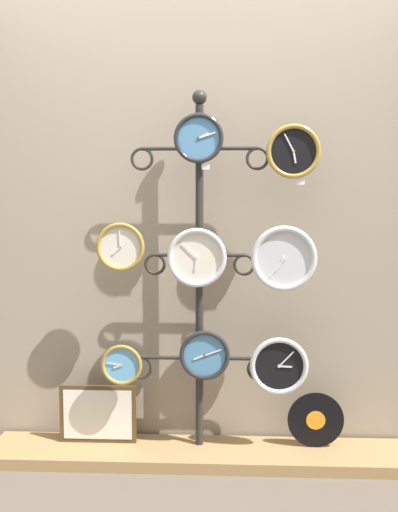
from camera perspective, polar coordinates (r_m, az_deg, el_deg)
name	(u,v)px	position (r m, az deg, el deg)	size (l,w,h in m)	color
ground_plane	(195,492)	(2.99, -0.36, -21.59)	(12.00, 12.00, 0.00)	brown
shop_wall	(201,191)	(3.23, 0.18, 6.21)	(4.40, 0.04, 2.80)	gray
low_shelf	(199,454)	(3.29, -0.01, -18.34)	(2.20, 0.36, 0.06)	#9E7A4C
display_stand	(199,341)	(3.16, 0.04, -8.14)	(0.75, 0.43, 1.90)	#282623
clock_top_center	(199,138)	(3.00, -0.01, 11.15)	(0.25, 0.04, 0.25)	#4C84B2
clock_top_right	(293,151)	(3.01, 8.99, 9.81)	(0.27, 0.04, 0.27)	black
clock_middle_left	(121,247)	(3.05, -7.49, 0.87)	(0.25, 0.04, 0.25)	silver
clock_middle_center	(197,258)	(3.00, -0.20, -0.16)	(0.30, 0.04, 0.30)	silver
clock_middle_right	(284,258)	(2.99, 8.09, -0.23)	(0.33, 0.04, 0.33)	silver
clock_bottom_left	(122,365)	(3.13, -7.36, -10.23)	(0.21, 0.04, 0.21)	#60A8DB
clock_bottom_center	(205,355)	(3.10, 0.55, -9.41)	(0.26, 0.04, 0.26)	#4C84B2
clock_bottom_right	(279,366)	(3.11, 7.63, -10.33)	(0.30, 0.04, 0.30)	black
vinyl_record	(316,420)	(3.30, 11.05, -15.08)	(0.29, 0.01, 0.29)	black
picture_frame	(98,414)	(3.34, -9.61, -14.62)	(0.41, 0.02, 0.31)	#4C381E
price_tag_upper	(206,167)	(2.99, 0.64, 8.51)	(0.04, 0.00, 0.03)	white
price_tag_mid	(301,182)	(3.00, 9.65, 6.99)	(0.04, 0.00, 0.03)	white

